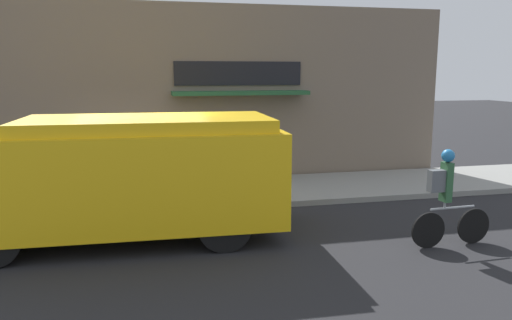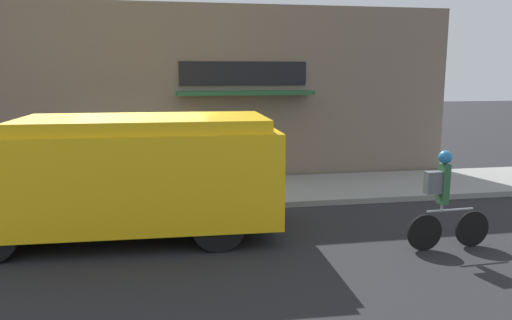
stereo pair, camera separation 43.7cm
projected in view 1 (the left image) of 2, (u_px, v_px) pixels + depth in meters
The scene contains 6 objects.
ground_plane at pixel (146, 216), 10.07m from camera, with size 70.00×70.00×0.00m, color #232326.
sidewalk at pixel (145, 197), 11.38m from camera, with size 28.00×2.74×0.13m.
storefront at pixel (143, 96), 12.45m from camera, with size 16.31×0.82×4.57m.
school_bus at pixel (131, 176), 8.55m from camera, with size 5.71×2.75×2.12m.
cyclist at pixel (447, 199), 8.20m from camera, with size 1.48×0.21×1.64m.
trash_bin at pixel (138, 176), 11.17m from camera, with size 0.59×0.59×0.88m.
Camera 1 is at (0.00, -9.97, 2.88)m, focal length 35.00 mm.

